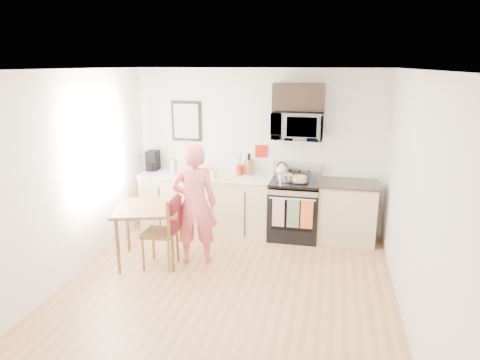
% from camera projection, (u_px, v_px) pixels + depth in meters
% --- Properties ---
extents(floor, '(4.60, 4.60, 0.00)m').
position_uv_depth(floor, '(224.00, 296.00, 5.06)').
color(floor, '#A67240').
rests_on(floor, ground).
extents(back_wall, '(4.00, 0.04, 2.60)m').
position_uv_depth(back_wall, '(258.00, 151.00, 6.89)').
color(back_wall, white).
rests_on(back_wall, floor).
extents(front_wall, '(4.00, 0.04, 2.60)m').
position_uv_depth(front_wall, '(126.00, 298.00, 2.56)').
color(front_wall, white).
rests_on(front_wall, floor).
extents(left_wall, '(0.04, 4.60, 2.60)m').
position_uv_depth(left_wall, '(62.00, 181.00, 5.14)').
color(left_wall, white).
rests_on(left_wall, floor).
extents(right_wall, '(0.04, 4.60, 2.60)m').
position_uv_depth(right_wall, '(414.00, 203.00, 4.31)').
color(right_wall, white).
rests_on(right_wall, floor).
extents(ceiling, '(4.00, 4.60, 0.04)m').
position_uv_depth(ceiling, '(221.00, 69.00, 4.38)').
color(ceiling, white).
rests_on(ceiling, back_wall).
extents(window, '(0.06, 1.40, 1.50)m').
position_uv_depth(window, '(98.00, 148.00, 5.82)').
color(window, white).
rests_on(window, left_wall).
extents(cabinet_left, '(2.10, 0.60, 0.90)m').
position_uv_depth(cabinet_left, '(207.00, 203.00, 7.00)').
color(cabinet_left, beige).
rests_on(cabinet_left, floor).
extents(countertop_left, '(2.14, 0.64, 0.04)m').
position_uv_depth(countertop_left, '(206.00, 176.00, 6.87)').
color(countertop_left, silver).
rests_on(countertop_left, cabinet_left).
extents(cabinet_right, '(0.84, 0.60, 0.90)m').
position_uv_depth(cabinet_right, '(346.00, 213.00, 6.54)').
color(cabinet_right, beige).
rests_on(cabinet_right, floor).
extents(countertop_right, '(0.88, 0.64, 0.04)m').
position_uv_depth(countertop_right, '(348.00, 184.00, 6.41)').
color(countertop_right, black).
rests_on(countertop_right, cabinet_right).
extents(range, '(0.76, 0.70, 1.16)m').
position_uv_depth(range, '(294.00, 211.00, 6.68)').
color(range, black).
rests_on(range, floor).
extents(microwave, '(0.76, 0.51, 0.42)m').
position_uv_depth(microwave, '(297.00, 125.00, 6.43)').
color(microwave, '#B8B8BD').
rests_on(microwave, back_wall).
extents(upper_cabinet, '(0.76, 0.35, 0.40)m').
position_uv_depth(upper_cabinet, '(299.00, 97.00, 6.37)').
color(upper_cabinet, black).
rests_on(upper_cabinet, back_wall).
extents(wall_art, '(0.50, 0.04, 0.65)m').
position_uv_depth(wall_art, '(186.00, 121.00, 7.00)').
color(wall_art, black).
rests_on(wall_art, back_wall).
extents(wall_trivet, '(0.20, 0.02, 0.20)m').
position_uv_depth(wall_trivet, '(261.00, 151.00, 6.87)').
color(wall_trivet, '#A11C0D').
rests_on(wall_trivet, back_wall).
extents(person, '(0.70, 0.57, 1.67)m').
position_uv_depth(person, '(194.00, 204.00, 5.74)').
color(person, '#DA3C40').
rests_on(person, floor).
extents(dining_table, '(0.92, 0.92, 0.80)m').
position_uv_depth(dining_table, '(148.00, 213.00, 5.78)').
color(dining_table, brown).
rests_on(dining_table, floor).
extents(chair, '(0.48, 0.43, 0.99)m').
position_uv_depth(chair, '(169.00, 222.00, 5.63)').
color(chair, brown).
rests_on(chair, floor).
extents(knife_block, '(0.17, 0.18, 0.24)m').
position_uv_depth(knife_block, '(249.00, 167.00, 6.85)').
color(knife_block, brown).
rests_on(knife_block, countertop_left).
extents(utensil_crock, '(0.13, 0.13, 0.39)m').
position_uv_depth(utensil_crock, '(240.00, 165.00, 6.83)').
color(utensil_crock, '#A11C0D').
rests_on(utensil_crock, countertop_left).
extents(fruit_bowl, '(0.26, 0.26, 0.11)m').
position_uv_depth(fruit_bowl, '(209.00, 171.00, 6.92)').
color(fruit_bowl, white).
rests_on(fruit_bowl, countertop_left).
extents(milk_carton, '(0.10, 0.10, 0.22)m').
position_uv_depth(milk_carton, '(174.00, 166.00, 6.98)').
color(milk_carton, tan).
rests_on(milk_carton, countertop_left).
extents(coffee_maker, '(0.18, 0.27, 0.32)m').
position_uv_depth(coffee_maker, '(153.00, 161.00, 7.11)').
color(coffee_maker, black).
rests_on(coffee_maker, countertop_left).
extents(bread_bag, '(0.31, 0.15, 0.11)m').
position_uv_depth(bread_bag, '(206.00, 174.00, 6.66)').
color(bread_bag, '#DFC675').
rests_on(bread_bag, countertop_left).
extents(cake, '(0.28, 0.28, 0.09)m').
position_uv_depth(cake, '(299.00, 179.00, 6.47)').
color(cake, black).
rests_on(cake, range).
extents(kettle, '(0.19, 0.19, 0.24)m').
position_uv_depth(kettle, '(282.00, 170.00, 6.79)').
color(kettle, white).
rests_on(kettle, range).
extents(pot, '(0.22, 0.38, 0.11)m').
position_uv_depth(pot, '(285.00, 178.00, 6.50)').
color(pot, '#B8B8BD').
rests_on(pot, range).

